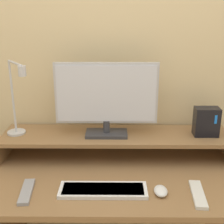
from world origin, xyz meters
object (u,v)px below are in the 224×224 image
object	(u,v)px
keyboard	(103,190)
remote_secondary	(198,194)
desk_lamp	(17,104)
router_dock	(206,122)
remote_control	(27,192)
mouse	(161,191)
monitor	(106,97)

from	to	relation	value
keyboard	remote_secondary	distance (m)	0.43
keyboard	remote_secondary	bearing A→B (deg)	-3.60
desk_lamp	keyboard	size ratio (longest dim) A/B	1.02
remote_secondary	router_dock	bearing A→B (deg)	72.10
keyboard	remote_control	world-z (taller)	keyboard
desk_lamp	router_dock	distance (m)	1.02
keyboard	remote_secondary	size ratio (longest dim) A/B	1.87
desk_lamp	mouse	xyz separation A→B (m)	(0.73, -0.35, -0.30)
keyboard	remote_secondary	xyz separation A→B (m)	(0.43, -0.03, -0.00)
monitor	remote_control	size ratio (longest dim) A/B	2.73
router_dock	mouse	world-z (taller)	router_dock
keyboard	desk_lamp	bearing A→B (deg)	144.47
router_dock	remote_control	xyz separation A→B (m)	(-0.90, -0.37, -0.20)
mouse	remote_control	xyz separation A→B (m)	(-0.61, 0.00, -0.01)
mouse	remote_secondary	distance (m)	0.17
router_dock	desk_lamp	bearing A→B (deg)	-178.48
desk_lamp	remote_control	size ratio (longest dim) A/B	2.06
monitor	router_dock	distance (m)	0.56
mouse	remote_secondary	size ratio (longest dim) A/B	0.42
router_dock	remote_control	size ratio (longest dim) A/B	0.79
desk_lamp	remote_secondary	xyz separation A→B (m)	(0.89, -0.36, -0.31)
mouse	remote_secondary	xyz separation A→B (m)	(0.17, -0.01, -0.01)
router_dock	mouse	xyz separation A→B (m)	(-0.29, -0.37, -0.20)
remote_control	desk_lamp	bearing A→B (deg)	108.69
monitor	keyboard	bearing A→B (deg)	-91.21
desk_lamp	router_dock	xyz separation A→B (m)	(1.02, 0.03, -0.11)
desk_lamp	monitor	bearing A→B (deg)	3.00
remote_secondary	mouse	bearing A→B (deg)	175.58
monitor	keyboard	xyz separation A→B (m)	(-0.01, -0.36, -0.34)
keyboard	monitor	bearing A→B (deg)	88.79
monitor	mouse	distance (m)	0.56
remote_control	remote_secondary	distance (m)	0.78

